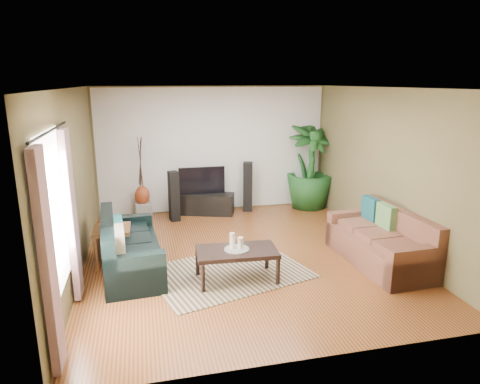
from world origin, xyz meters
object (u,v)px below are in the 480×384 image
object	(u,v)px
side_table	(113,246)
television	(202,180)
pedestal	(143,210)
tv_stand	(202,204)
potted_plant	(309,166)
speaker_left	(174,196)
sofa_left	(131,244)
coffee_table	(237,265)
vase	(142,196)
speaker_right	(248,187)
sofa_right	(380,238)

from	to	relation	value
side_table	television	bearing A→B (deg)	52.78
side_table	pedestal	bearing A→B (deg)	78.16
tv_stand	potted_plant	xyz separation A→B (m)	(2.42, -0.04, 0.72)
side_table	speaker_left	bearing A→B (deg)	60.30
sofa_left	side_table	bearing A→B (deg)	36.66
sofa_left	pedestal	xyz separation A→B (m)	(0.19, 2.62, -0.26)
coffee_table	television	size ratio (longest dim) A/B	1.16
vase	television	bearing A→B (deg)	0.00
tv_stand	coffee_table	bearing A→B (deg)	-71.30
coffee_table	side_table	world-z (taller)	side_table
speaker_right	vase	world-z (taller)	speaker_right
speaker_left	television	bearing A→B (deg)	16.10
tv_stand	sofa_left	bearing A→B (deg)	-100.89
speaker_left	speaker_right	bearing A→B (deg)	-0.68
television	speaker_left	xyz separation A→B (m)	(-0.63, -0.34, -0.22)
tv_stand	vase	world-z (taller)	vase
potted_plant	vase	world-z (taller)	potted_plant
sofa_right	coffee_table	world-z (taller)	sofa_right
sofa_left	potted_plant	size ratio (longest dim) A/B	1.00
television	potted_plant	world-z (taller)	potted_plant
sofa_right	tv_stand	size ratio (longest dim) A/B	1.43
pedestal	potted_plant	bearing A→B (deg)	-0.76
sofa_left	sofa_right	distance (m)	3.84
sofa_right	pedestal	distance (m)	4.83
sofa_right	speaker_left	bearing A→B (deg)	-136.70
speaker_left	vase	size ratio (longest dim) A/B	2.46
sofa_left	television	xyz separation A→B (m)	(1.45, 2.62, 0.31)
television	pedestal	xyz separation A→B (m)	(-1.26, 0.00, -0.57)
pedestal	tv_stand	bearing A→B (deg)	-0.39
tv_stand	side_table	xyz separation A→B (m)	(-1.74, -2.28, 0.07)
coffee_table	pedestal	bearing A→B (deg)	114.49
coffee_table	speaker_right	distance (m)	3.46
side_table	sofa_left	bearing A→B (deg)	-48.91
vase	tv_stand	bearing A→B (deg)	-0.39
television	potted_plant	bearing A→B (deg)	-1.16
speaker_right	side_table	distance (m)	3.59
television	side_table	bearing A→B (deg)	-127.22
sofa_right	speaker_right	world-z (taller)	speaker_right
pedestal	sofa_right	bearing A→B (deg)	-41.76
speaker_left	vase	world-z (taller)	speaker_left
speaker_left	pedestal	bearing A→B (deg)	139.31
coffee_table	speaker_right	xyz separation A→B (m)	(0.99, 3.30, 0.31)
tv_stand	speaker_right	bearing A→B (deg)	18.67
sofa_right	pedestal	bearing A→B (deg)	-134.39
sofa_left	television	size ratio (longest dim) A/B	1.92
coffee_table	speaker_left	xyz separation A→B (m)	(-0.66, 2.96, 0.28)
coffee_table	speaker_left	distance (m)	3.04
sofa_left	coffee_table	size ratio (longest dim) A/B	1.65
speaker_left	speaker_right	size ratio (longest dim) A/B	0.95
sofa_left	coffee_table	xyz separation A→B (m)	(1.48, -0.68, -0.19)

